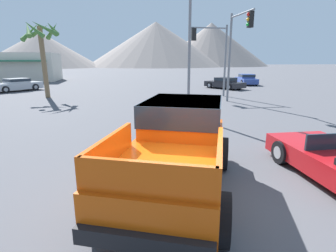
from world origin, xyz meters
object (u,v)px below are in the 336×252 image
(traffic_light_crosswalk, at_px, (237,41))
(palm_tree_tall, at_px, (41,40))
(parked_car_blue, at_px, (246,79))
(orange_pickup_truck, at_px, (179,141))
(parked_car_silver, at_px, (16,85))
(parked_car_dark, at_px, (225,83))
(street_lamp_post, at_px, (190,26))
(traffic_light_main, at_px, (212,48))

(traffic_light_crosswalk, relative_size, palm_tree_tall, 1.02)
(parked_car_blue, height_order, traffic_light_crosswalk, traffic_light_crosswalk)
(orange_pickup_truck, bearing_deg, parked_car_silver, 138.79)
(orange_pickup_truck, distance_m, palm_tree_tall, 18.16)
(parked_car_silver, distance_m, parked_car_blue, 24.93)
(orange_pickup_truck, height_order, parked_car_blue, orange_pickup_truck)
(orange_pickup_truck, distance_m, parked_car_dark, 22.39)
(parked_car_dark, height_order, parked_car_silver, parked_car_silver)
(parked_car_dark, distance_m, parked_car_silver, 20.47)
(parked_car_blue, height_order, street_lamp_post, street_lamp_post)
(parked_car_silver, xyz_separation_m, traffic_light_main, (16.88, -7.01, 3.22))
(orange_pickup_truck, bearing_deg, traffic_light_crosswalk, 82.28)
(orange_pickup_truck, distance_m, traffic_light_crosswalk, 13.04)
(orange_pickup_truck, height_order, parked_car_silver, orange_pickup_truck)
(orange_pickup_truck, height_order, parked_car_dark, orange_pickup_truck)
(orange_pickup_truck, bearing_deg, traffic_light_main, 90.25)
(parked_car_blue, xyz_separation_m, palm_tree_tall, (-20.79, -7.77, 3.71))
(traffic_light_main, xyz_separation_m, palm_tree_tall, (-12.86, 1.69, 0.52))
(parked_car_blue, bearing_deg, traffic_light_crosswalk, -108.76)
(parked_car_dark, xyz_separation_m, parked_car_silver, (-20.41, 1.56, 0.03))
(parked_car_blue, bearing_deg, orange_pickup_truck, -108.89)
(traffic_light_main, xyz_separation_m, traffic_light_crosswalk, (0.36, -3.81, 0.25))
(parked_car_dark, height_order, traffic_light_crosswalk, traffic_light_crosswalk)
(traffic_light_main, relative_size, street_lamp_post, 0.75)
(parked_car_dark, height_order, street_lamp_post, street_lamp_post)
(street_lamp_post, bearing_deg, traffic_light_crosswalk, 39.85)
(parked_car_dark, bearing_deg, palm_tree_tall, 164.20)
(traffic_light_main, distance_m, street_lamp_post, 8.18)
(parked_car_dark, distance_m, street_lamp_post, 15.14)
(parked_car_silver, relative_size, parked_car_blue, 0.96)
(street_lamp_post, bearing_deg, traffic_light_main, 62.61)
(palm_tree_tall, bearing_deg, traffic_light_crosswalk, -22.58)
(parked_car_blue, bearing_deg, parked_car_dark, -126.75)
(orange_pickup_truck, distance_m, parked_car_silver, 24.40)
(parked_car_dark, xyz_separation_m, palm_tree_tall, (-16.39, -3.77, 3.77))
(traffic_light_main, bearing_deg, orange_pickup_truck, 67.99)
(parked_car_silver, bearing_deg, palm_tree_tall, 172.72)
(palm_tree_tall, bearing_deg, traffic_light_main, -7.46)
(parked_car_silver, bearing_deg, parked_car_blue, -128.71)
(orange_pickup_truck, distance_m, traffic_light_main, 16.21)
(parked_car_blue, xyz_separation_m, street_lamp_post, (-11.68, -16.70, 3.84))
(palm_tree_tall, bearing_deg, parked_car_dark, 12.94)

